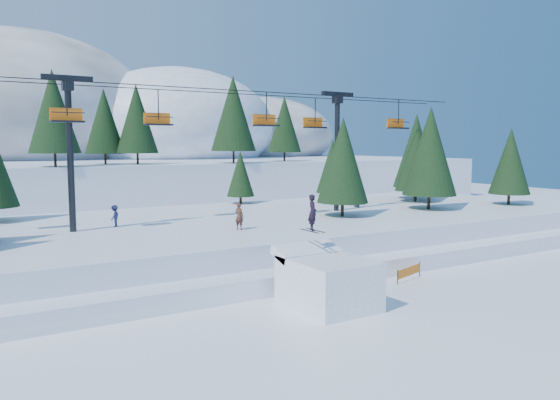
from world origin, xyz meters
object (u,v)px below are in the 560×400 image
jump_kicker (327,280)px  banner_near (409,271)px  chairlift (219,131)px  banner_far (387,262)px

jump_kicker → banner_near: jump_kicker is taller
jump_kicker → chairlift: 17.82m
jump_kicker → banner_far: size_ratio=2.05×
banner_near → jump_kicker: bearing=-166.9°
chairlift → banner_near: size_ratio=16.85×
chairlift → banner_far: (6.69, -11.50, -8.78)m
chairlift → banner_far: size_ratio=16.62×
banner_near → banner_far: size_ratio=0.99×
banner_near → banner_far: (0.60, 2.63, 0.00)m
chairlift → banner_near: (6.10, -14.13, -8.78)m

